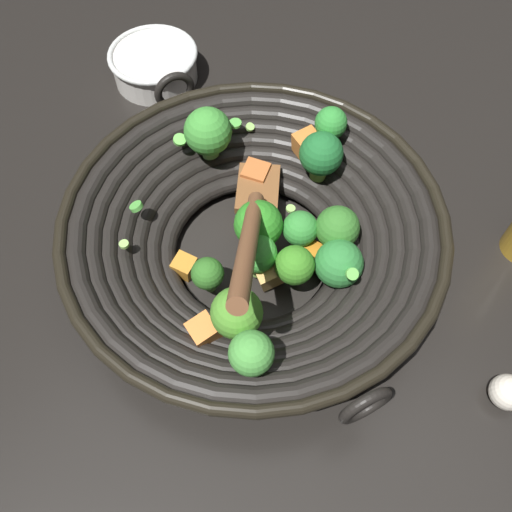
{
  "coord_description": "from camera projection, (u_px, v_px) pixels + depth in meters",
  "views": [
    {
      "loc": [
        -0.24,
        -0.24,
        0.57
      ],
      "look_at": [
        -0.01,
        -0.01,
        0.03
      ],
      "focal_mm": 38.67,
      "sensor_mm": 36.0,
      "label": 1
    }
  ],
  "objects": [
    {
      "name": "garlic_bulb",
      "position": [
        507.0,
        392.0,
        0.56
      ],
      "size": [
        0.04,
        0.04,
        0.04
      ],
      "primitive_type": "sphere",
      "color": "silver",
      "rests_on": "ground"
    },
    {
      "name": "prep_bowl",
      "position": [
        154.0,
        64.0,
        0.8
      ],
      "size": [
        0.13,
        0.13,
        0.05
      ],
      "color": "silver",
      "rests_on": "ground"
    },
    {
      "name": "ground_plane",
      "position": [
        254.0,
        258.0,
        0.66
      ],
      "size": [
        4.0,
        4.0,
        0.0
      ],
      "primitive_type": "plane",
      "color": "black"
    },
    {
      "name": "wok",
      "position": [
        255.0,
        233.0,
        0.61
      ],
      "size": [
        0.43,
        0.45,
        0.19
      ],
      "color": "black",
      "rests_on": "ground"
    }
  ]
}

